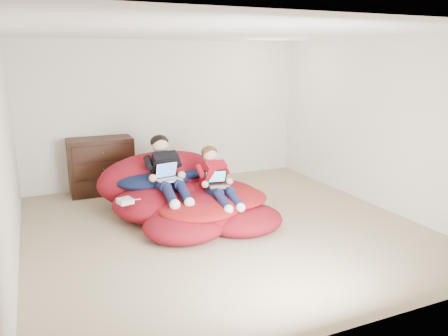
# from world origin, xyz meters

# --- Properties ---
(room_shell) EXTENTS (5.10, 5.10, 2.77)m
(room_shell) POSITION_xyz_m (0.00, 0.00, 0.22)
(room_shell) COLOR tan
(room_shell) RESTS_ON ground
(dresser) EXTENTS (1.04, 0.58, 0.93)m
(dresser) POSITION_xyz_m (-1.24, 2.23, 0.46)
(dresser) COLOR black
(dresser) RESTS_ON ground
(beanbag_pile) EXTENTS (2.27, 2.32, 0.90)m
(beanbag_pile) POSITION_xyz_m (-0.31, 0.63, 0.27)
(beanbag_pile) COLOR maroon
(beanbag_pile) RESTS_ON ground
(cream_pillow) EXTENTS (0.42, 0.27, 0.27)m
(cream_pillow) POSITION_xyz_m (-0.91, 1.31, 0.62)
(cream_pillow) COLOR beige
(cream_pillow) RESTS_ON beanbag_pile
(older_boy) EXTENTS (0.35, 1.18, 0.79)m
(older_boy) POSITION_xyz_m (-0.58, 0.67, 0.71)
(older_boy) COLOR black
(older_boy) RESTS_ON beanbag_pile
(younger_boy) EXTENTS (0.33, 1.02, 0.71)m
(younger_boy) POSITION_xyz_m (0.02, 0.28, 0.63)
(younger_boy) COLOR maroon
(younger_boy) RESTS_ON beanbag_pile
(laptop_white) EXTENTS (0.34, 0.33, 0.22)m
(laptop_white) POSITION_xyz_m (-0.58, 0.59, 0.63)
(laptop_white) COLOR silver
(laptop_white) RESTS_ON older_boy
(laptop_black) EXTENTS (0.34, 0.36, 0.22)m
(laptop_black) POSITION_xyz_m (0.02, 0.23, 0.56)
(laptop_black) COLOR black
(laptop_black) RESTS_ON younger_boy
(power_adapter) EXTENTS (0.21, 0.21, 0.07)m
(power_adapter) POSITION_xyz_m (-1.22, 0.36, 0.42)
(power_adapter) COLOR silver
(power_adapter) RESTS_ON beanbag_pile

